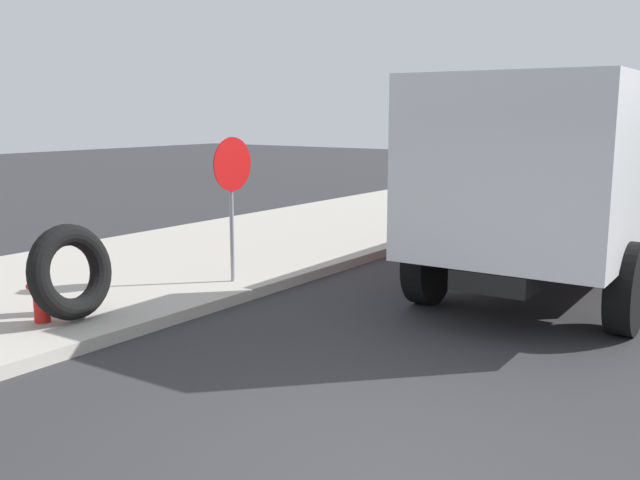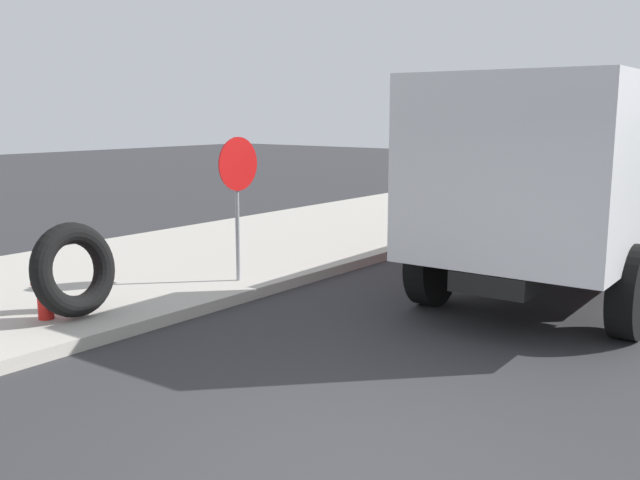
{
  "view_description": "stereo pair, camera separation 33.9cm",
  "coord_description": "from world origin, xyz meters",
  "px_view_note": "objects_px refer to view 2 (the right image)",
  "views": [
    {
      "loc": [
        -3.96,
        -2.28,
        2.56
      ],
      "look_at": [
        2.74,
        2.49,
        1.08
      ],
      "focal_mm": 39.87,
      "sensor_mm": 36.0,
      "label": 1
    },
    {
      "loc": [
        -3.76,
        -2.56,
        2.56
      ],
      "look_at": [
        2.74,
        2.49,
        1.08
      ],
      "focal_mm": 39.87,
      "sensor_mm": 36.0,
      "label": 2
    }
  ],
  "objects_px": {
    "fire_hydrant": "(44,284)",
    "loose_tire": "(74,270)",
    "dump_truck_red": "(579,179)",
    "stop_sign": "(238,182)"
  },
  "relations": [
    {
      "from": "fire_hydrant",
      "to": "loose_tire",
      "type": "bearing_deg",
      "value": -39.41
    },
    {
      "from": "loose_tire",
      "to": "dump_truck_red",
      "type": "distance_m",
      "value": 7.04
    },
    {
      "from": "loose_tire",
      "to": "dump_truck_red",
      "type": "relative_size",
      "value": 0.16
    },
    {
      "from": "dump_truck_red",
      "to": "fire_hydrant",
      "type": "bearing_deg",
      "value": 145.11
    },
    {
      "from": "dump_truck_red",
      "to": "stop_sign",
      "type": "bearing_deg",
      "value": 130.47
    },
    {
      "from": "loose_tire",
      "to": "dump_truck_red",
      "type": "height_order",
      "value": "dump_truck_red"
    },
    {
      "from": "fire_hydrant",
      "to": "stop_sign",
      "type": "height_order",
      "value": "stop_sign"
    },
    {
      "from": "fire_hydrant",
      "to": "loose_tire",
      "type": "distance_m",
      "value": 0.37
    },
    {
      "from": "fire_hydrant",
      "to": "stop_sign",
      "type": "xyz_separation_m",
      "value": [
        2.81,
        -0.44,
        1.01
      ]
    },
    {
      "from": "fire_hydrant",
      "to": "loose_tire",
      "type": "height_order",
      "value": "loose_tire"
    }
  ]
}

